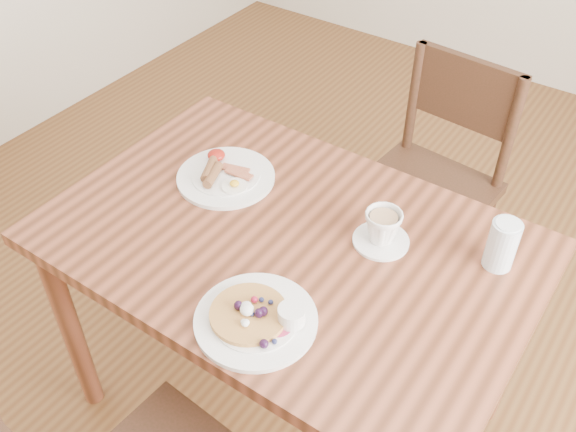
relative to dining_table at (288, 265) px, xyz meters
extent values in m
plane|color=brown|center=(0.00, 0.00, -0.65)|extent=(5.00, 5.00, 0.00)
cube|color=brown|center=(0.00, 0.00, 0.08)|extent=(1.20, 0.80, 0.04)
cylinder|color=brown|center=(-0.54, -0.34, -0.30)|extent=(0.06, 0.06, 0.71)
cylinder|color=brown|center=(0.54, 0.34, -0.30)|extent=(0.06, 0.06, 0.71)
cylinder|color=brown|center=(-0.54, 0.34, -0.30)|extent=(0.06, 0.06, 0.71)
cube|color=#402117|center=(0.07, 0.70, -0.20)|extent=(0.46, 0.46, 0.04)
cylinder|color=#402117|center=(-0.12, 0.54, -0.44)|extent=(0.04, 0.04, 0.43)
cylinder|color=#402117|center=(0.24, 0.51, -0.44)|extent=(0.04, 0.04, 0.43)
cylinder|color=#402117|center=(-0.09, 0.90, -0.44)|extent=(0.04, 0.04, 0.43)
cylinder|color=#402117|center=(0.27, 0.87, -0.44)|extent=(0.04, 0.04, 0.43)
cylinder|color=#402117|center=(0.27, 0.87, 0.01)|extent=(0.04, 0.04, 0.43)
cylinder|color=#402117|center=(-0.09, 0.90, 0.01)|extent=(0.04, 0.04, 0.43)
cube|color=#402117|center=(0.09, 0.89, 0.11)|extent=(0.38, 0.06, 0.24)
cylinder|color=white|center=(0.10, -0.26, 0.10)|extent=(0.27, 0.27, 0.01)
cylinder|color=white|center=(0.10, -0.26, 0.11)|extent=(0.19, 0.19, 0.01)
cylinder|color=#B22D59|center=(0.15, -0.25, 0.12)|extent=(0.07, 0.07, 0.00)
cylinder|color=#C68C47|center=(0.08, -0.27, 0.12)|extent=(0.17, 0.17, 0.01)
ellipsoid|color=white|center=(0.08, -0.27, 0.14)|extent=(0.03, 0.03, 0.02)
ellipsoid|color=white|center=(0.09, -0.30, 0.13)|extent=(0.02, 0.02, 0.01)
cylinder|color=white|center=(0.17, -0.23, 0.13)|extent=(0.06, 0.06, 0.04)
cylinder|color=#591E07|center=(0.17, -0.23, 0.15)|extent=(0.05, 0.05, 0.00)
sphere|color=black|center=(0.11, -0.25, 0.14)|extent=(0.02, 0.02, 0.02)
sphere|color=#1E234C|center=(0.11, -0.23, 0.13)|extent=(0.01, 0.01, 0.01)
sphere|color=#1E234C|center=(0.08, -0.21, 0.13)|extent=(0.01, 0.01, 0.01)
sphere|color=#B21938|center=(0.07, -0.24, 0.13)|extent=(0.02, 0.02, 0.02)
sphere|color=black|center=(0.07, -0.26, 0.14)|extent=(0.02, 0.02, 0.02)
sphere|color=#1E234C|center=(0.08, -0.29, 0.13)|extent=(0.01, 0.01, 0.01)
sphere|color=black|center=(0.10, -0.27, 0.14)|extent=(0.02, 0.02, 0.02)
sphere|color=#1E234C|center=(0.16, -0.31, 0.12)|extent=(0.01, 0.01, 0.01)
sphere|color=#B21938|center=(0.18, -0.27, 0.12)|extent=(0.01, 0.01, 0.01)
sphere|color=black|center=(0.17, -0.23, 0.12)|extent=(0.02, 0.02, 0.02)
cylinder|color=white|center=(-0.27, 0.09, 0.10)|extent=(0.27, 0.27, 0.01)
cylinder|color=white|center=(-0.27, 0.09, 0.11)|extent=(0.19, 0.19, 0.01)
cylinder|color=brown|center=(-0.31, 0.07, 0.13)|extent=(0.06, 0.10, 0.03)
cylinder|color=brown|center=(-0.29, 0.06, 0.13)|extent=(0.06, 0.10, 0.03)
cube|color=maroon|center=(-0.26, 0.12, 0.12)|extent=(0.08, 0.04, 0.01)
cube|color=maroon|center=(-0.24, 0.11, 0.12)|extent=(0.08, 0.03, 0.01)
cylinder|color=white|center=(-0.22, 0.06, 0.12)|extent=(0.07, 0.07, 0.00)
ellipsoid|color=yellow|center=(-0.22, 0.06, 0.13)|extent=(0.03, 0.03, 0.01)
ellipsoid|color=#A5190F|center=(-0.34, 0.13, 0.13)|extent=(0.05, 0.05, 0.03)
cylinder|color=white|center=(0.20, 0.12, 0.10)|extent=(0.14, 0.14, 0.01)
imported|color=white|center=(0.20, 0.12, 0.15)|extent=(0.12, 0.12, 0.09)
cylinder|color=tan|center=(0.20, 0.12, 0.18)|extent=(0.07, 0.07, 0.00)
cylinder|color=silver|center=(0.46, 0.21, 0.16)|extent=(0.07, 0.07, 0.13)
camera|label=1|loc=(0.66, -0.95, 1.20)|focal=40.00mm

